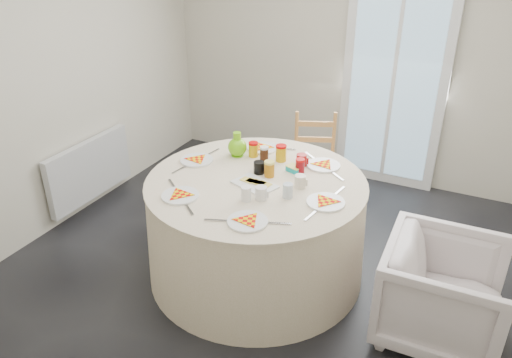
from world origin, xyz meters
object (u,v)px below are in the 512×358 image
at_px(table, 256,229).
at_px(green_pitcher, 237,146).
at_px(radiator, 90,170).
at_px(armchair, 444,287).
at_px(wooden_chair, 315,162).

distance_m(table, green_pitcher, 0.67).
distance_m(radiator, green_pitcher, 1.59).
bearing_deg(armchair, table, 84.91).
xyz_separation_m(table, wooden_chair, (0.05, 1.11, 0.09)).
bearing_deg(radiator, table, -6.65).
relative_size(wooden_chair, green_pitcher, 4.73).
distance_m(wooden_chair, armchair, 1.78).
bearing_deg(wooden_chair, green_pitcher, -137.10).
distance_m(table, wooden_chair, 1.12).
height_order(table, armchair, table).
bearing_deg(wooden_chair, radiator, -176.68).
bearing_deg(table, wooden_chair, 87.47).
bearing_deg(green_pitcher, radiator, 166.18).
bearing_deg(table, radiator, 173.35).
distance_m(armchair, green_pitcher, 1.79).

